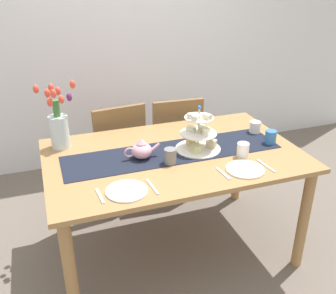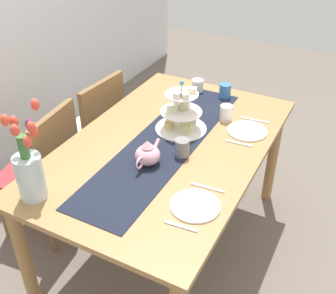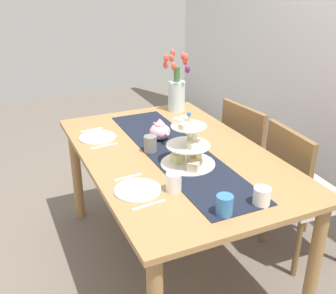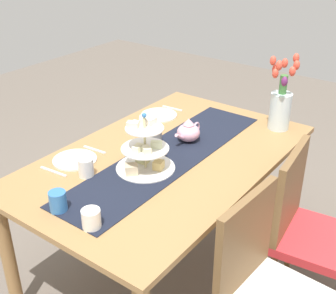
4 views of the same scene
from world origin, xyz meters
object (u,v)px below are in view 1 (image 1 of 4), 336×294
at_px(tulip_vase, 59,125).
at_px(mug_grey, 170,156).
at_px(tiered_cake_stand, 199,136).
at_px(mug_white_text, 243,150).
at_px(chair_right, 174,141).
at_px(knife_right, 266,166).
at_px(dining_table, 173,167).
at_px(teapot, 142,150).
at_px(mug_orange, 271,137).
at_px(dinner_plate_left, 127,191).
at_px(cream_jug, 255,127).
at_px(knife_left, 152,187).
at_px(fork_left, 100,196).
at_px(fork_right, 223,174).
at_px(chair_left, 117,149).
at_px(dinner_plate_right, 245,169).

relative_size(tulip_vase, mug_grey, 4.72).
relative_size(tiered_cake_stand, mug_white_text, 3.20).
distance_m(chair_right, knife_right, 1.14).
distance_m(dining_table, mug_white_text, 0.47).
relative_size(chair_right, teapot, 3.82).
xyz_separation_m(knife_right, mug_orange, (0.20, 0.27, 0.04)).
bearing_deg(knife_right, mug_white_text, 114.74).
bearing_deg(dinner_plate_left, cream_jug, 23.79).
bearing_deg(chair_right, knife_left, -115.87).
bearing_deg(mug_orange, fork_left, -167.35).
height_order(tiered_cake_stand, fork_left, tiered_cake_stand).
xyz_separation_m(teapot, knife_right, (0.69, -0.35, -0.06)).
xyz_separation_m(cream_jug, mug_white_text, (-0.28, -0.31, 0.01)).
distance_m(knife_left, fork_right, 0.44).
xyz_separation_m(dinner_plate_left, fork_left, (-0.15, 0.00, -0.00)).
relative_size(dinner_plate_left, mug_white_text, 2.42).
bearing_deg(fork_left, fork_right, 0.00).
height_order(dining_table, mug_white_text, mug_white_text).
height_order(teapot, fork_left, teapot).
bearing_deg(chair_left, tiered_cake_stand, -61.40).
xyz_separation_m(knife_left, mug_white_text, (0.65, 0.16, 0.04)).
relative_size(dining_table, fork_left, 10.96).
distance_m(teapot, mug_orange, 0.89).
distance_m(fork_right, mug_grey, 0.34).
xyz_separation_m(dinner_plate_left, mug_grey, (0.33, 0.23, 0.05)).
distance_m(cream_jug, mug_orange, 0.20).
bearing_deg(fork_right, mug_white_text, 36.49).
relative_size(teapot, dinner_plate_left, 1.04).
bearing_deg(knife_left, cream_jug, 27.01).
bearing_deg(knife_right, tiered_cake_stand, 130.28).
bearing_deg(knife_right, tulip_vase, 149.09).
height_order(knife_left, mug_grey, mug_grey).
bearing_deg(dinner_plate_right, cream_jug, 53.72).
relative_size(tiered_cake_stand, teapot, 1.28).
distance_m(knife_left, knife_right, 0.73).
xyz_separation_m(tulip_vase, knife_right, (1.15, -0.69, -0.16)).
bearing_deg(fork_left, teapot, 46.88).
distance_m(fork_left, mug_white_text, 0.96).
distance_m(chair_right, dinner_plate_right, 1.13).
relative_size(cream_jug, dinner_plate_left, 0.37).
relative_size(chair_left, cream_jug, 10.71).
xyz_separation_m(dining_table, knife_right, (0.47, -0.35, 0.11)).
xyz_separation_m(chair_left, chair_right, (0.50, -0.00, 0.00)).
bearing_deg(dinner_plate_right, mug_orange, 38.11).
height_order(chair_right, mug_orange, chair_right).
relative_size(chair_left, dinner_plate_right, 3.96).
bearing_deg(chair_left, dinner_plate_right, -63.01).
xyz_separation_m(cream_jug, dinner_plate_left, (-1.07, -0.47, -0.04)).
relative_size(chair_right, mug_orange, 9.58).
xyz_separation_m(tulip_vase, mug_orange, (1.35, -0.42, -0.11)).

